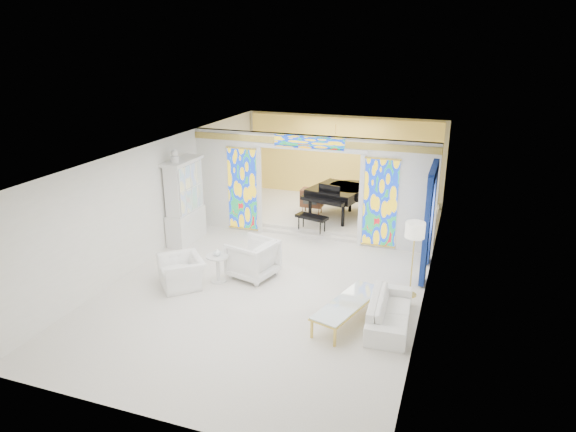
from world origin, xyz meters
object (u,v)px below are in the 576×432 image
at_px(armchair_right, 253,259).
at_px(coffee_table, 348,303).
at_px(china_cabinet, 185,202).
at_px(sofa, 390,311).
at_px(grand_piano, 344,192).
at_px(armchair_left, 182,272).
at_px(tv_console, 312,198).

bearing_deg(armchair_right, coffee_table, 78.58).
relative_size(china_cabinet, coffee_table, 1.29).
height_order(sofa, grand_piano, grand_piano).
distance_m(armchair_left, grand_piano, 6.16).
relative_size(china_cabinet, tv_console, 3.40).
distance_m(coffee_table, grand_piano, 6.12).
distance_m(china_cabinet, coffee_table, 6.09).
bearing_deg(tv_console, armchair_right, -92.34).
distance_m(armchair_right, coffee_table, 2.96).
bearing_deg(coffee_table, china_cabinet, 152.24).
bearing_deg(sofa, armchair_left, 85.13).
bearing_deg(armchair_left, sofa, 44.77).
bearing_deg(tv_console, sofa, -60.08).
relative_size(china_cabinet, armchair_right, 2.64).
xyz_separation_m(sofa, tv_console, (-3.35, 5.65, 0.41)).
height_order(china_cabinet, tv_console, china_cabinet).
xyz_separation_m(china_cabinet, grand_piano, (3.82, 3.09, -0.21)).
distance_m(armchair_right, grand_piano, 4.77).
bearing_deg(grand_piano, armchair_right, -89.08).
bearing_deg(coffee_table, tv_console, 113.50).
bearing_deg(coffee_table, sofa, 11.78).
relative_size(china_cabinet, sofa, 1.36).
relative_size(coffee_table, tv_console, 2.64).
bearing_deg(grand_piano, china_cabinet, -126.32).
xyz_separation_m(china_cabinet, tv_console, (2.81, 3.01, -0.47)).
relative_size(armchair_left, sofa, 0.53).
bearing_deg(sofa, coffee_table, 98.55).
bearing_deg(tv_console, china_cabinet, -133.80).
bearing_deg(armchair_right, tv_console, -167.03).
height_order(armchair_left, armchair_right, armchair_right).
bearing_deg(china_cabinet, tv_console, 46.95).
height_order(sofa, coffee_table, sofa).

